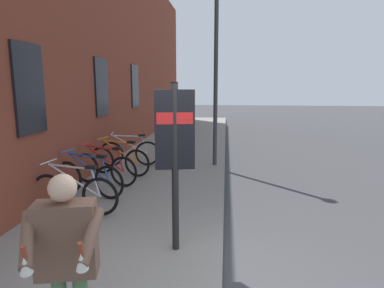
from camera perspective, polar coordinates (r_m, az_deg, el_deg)
The scene contains 13 objects.
ground at distance 10.07m, azimuth 11.29°, elevation -4.32°, with size 60.00×60.00×0.00m, color #38383A.
sidewalk_pavement at distance 12.09m, azimuth -2.69°, elevation -1.40°, with size 24.00×3.50×0.12m, color gray.
station_facade at distance 13.31m, azimuth -11.25°, elevation 15.18°, with size 22.00×0.65×7.38m.
bicycle_nearest_sign at distance 6.61m, azimuth -19.37°, elevation -7.87°, with size 0.48×1.77×0.97m.
bicycle_mid_rack at distance 7.49m, azimuth -17.21°, elevation -5.63°, with size 0.62×1.72×0.97m.
bicycle_under_window at distance 8.24m, azimuth -14.62°, elevation -4.05°, with size 0.61×1.73×0.97m.
bicycle_end_of_row at distance 9.00m, azimuth -12.22°, elevation -2.75°, with size 0.58×1.74×0.97m.
bicycle_far_end at distance 9.94m, azimuth -10.56°, elevation -1.47°, with size 0.55×1.74×0.97m.
transit_info_sign at distance 4.63m, azimuth -2.93°, elevation 0.53°, with size 0.18×0.56×2.40m.
pedestrian_near_bus at distance 9.72m, azimuth -4.86°, elevation 2.26°, with size 0.62×0.37×1.69m.
pedestrian_crossing_street at distance 11.50m, azimuth -2.96°, elevation 3.02°, with size 0.30×0.58×1.53m.
tourist_with_hotdogs at distance 3.03m, azimuth -20.58°, elevation -16.71°, with size 0.65×0.65×1.68m.
street_lamp at distance 9.77m, azimuth 4.10°, elevation 14.37°, with size 0.28×0.28×5.21m.
Camera 1 is at (-3.71, -0.01, 2.50)m, focal length 31.38 mm.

